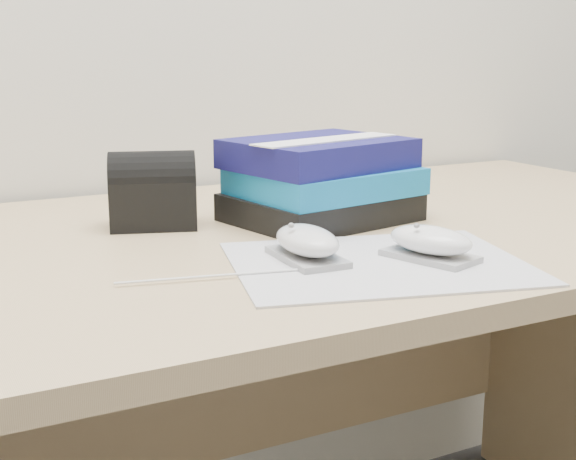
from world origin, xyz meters
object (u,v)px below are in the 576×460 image
desk (255,369)px  mouse_rear (307,243)px  book_stack (321,181)px  mouse_front (430,243)px  pouch (153,191)px

desk → mouse_rear: size_ratio=13.31×
mouse_rear → book_stack: bearing=56.0°
desk → mouse_front: size_ratio=12.62×
mouse_rear → book_stack: book_stack is taller
mouse_rear → pouch: bearing=110.4°
book_stack → pouch: 0.25m
desk → book_stack: book_stack is taller
mouse_rear → pouch: 0.30m
book_stack → mouse_front: bearing=-89.8°
desk → mouse_rear: 0.35m
mouse_front → pouch: 0.42m
mouse_front → book_stack: bearing=90.2°
desk → mouse_front: mouse_front is taller
desk → mouse_rear: (-0.04, -0.23, 0.26)m
mouse_rear → mouse_front: size_ratio=0.95×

